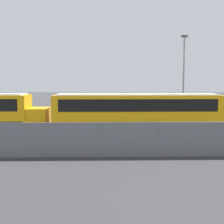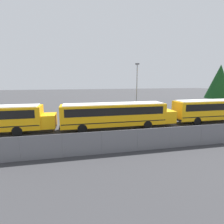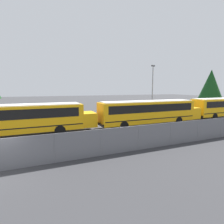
% 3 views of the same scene
% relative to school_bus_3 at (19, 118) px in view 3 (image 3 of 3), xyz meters
% --- Properties ---
extents(school_bus_3, '(14.05, 2.54, 3.11)m').
position_rel_school_bus_3_xyz_m(school_bus_3, '(0.00, 0.00, 0.00)').
color(school_bus_3, orange).
rests_on(school_bus_3, ground_plane).
extents(school_bus_4, '(14.05, 2.54, 3.11)m').
position_rel_school_bus_3_xyz_m(school_bus_4, '(14.45, -0.46, 0.00)').
color(school_bus_4, orange).
rests_on(school_bus_4, ground_plane).
extents(light_pole, '(0.60, 0.24, 8.38)m').
position_rel_school_bus_3_xyz_m(light_pole, '(19.31, 5.98, 2.71)').
color(light_pole, gray).
rests_on(light_pole, ground_plane).
extents(tree_0, '(5.38, 5.38, 9.00)m').
position_rel_school_bus_3_xyz_m(tree_0, '(39.57, 11.18, 3.62)').
color(tree_0, '#51381E').
rests_on(tree_0, ground_plane).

